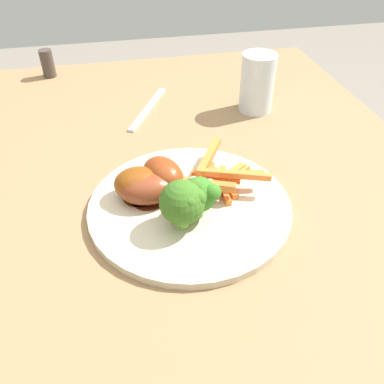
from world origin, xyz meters
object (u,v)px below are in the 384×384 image
Objects in this scene: chicken_drumstick_extra at (165,177)px; water_glass at (257,83)px; carrot_fries_pile at (218,176)px; pepper_shaker at (48,63)px; dining_table at (188,246)px; dinner_plate at (192,206)px; chicken_drumstick_far at (142,184)px; fork at (148,109)px; broccoli_floret_middle at (199,194)px; broccoli_floret_front at (184,201)px; chicken_drumstick_near at (151,189)px.

water_glass is at bearing 137.14° from chicken_drumstick_extra.
carrot_fries_pile is 2.42× the size of pepper_shaker.
dining_table is 0.14m from carrot_fries_pile.
chicken_drumstick_far reaches higher than dinner_plate.
pepper_shaker reaches higher than dining_table.
broccoli_floret_middle is at bearing -148.31° from fork.
chicken_drumstick_extra reaches higher than carrot_fries_pile.
water_glass is at bearing 146.74° from broccoli_floret_front.
dinner_plate is at bearing -173.46° from broccoli_floret_middle.
water_glass reaches higher than broccoli_floret_middle.
carrot_fries_pile is 0.58m from pepper_shaker.
carrot_fries_pile is 1.07× the size of chicken_drumstick_near.
dinner_plate is at bearing -55.12° from carrot_fries_pile.
pepper_shaker is at bearing -161.34° from chicken_drumstick_near.
pepper_shaker is at bearing 70.89° from fork.
broccoli_floret_middle is (0.03, 0.00, 0.05)m from dinner_plate.
dinner_plate is 2.55× the size of water_glass.
chicken_drumstick_near is 1.10× the size of chicken_drumstick_far.
carrot_fries_pile is (-0.03, 0.05, 0.02)m from dinner_plate.
water_glass is at bearing 136.60° from chicken_drumstick_near.
dinner_plate reaches higher than dining_table.
chicken_drumstick_far is 0.03m from chicken_drumstick_extra.
water_glass is at bearing 149.63° from carrot_fries_pile.
dinner_plate is 0.59m from pepper_shaker.
broccoli_floret_middle reaches higher than chicken_drumstick_near.
broccoli_floret_front reaches higher than chicken_drumstick_far.
carrot_fries_pile is (-0.08, 0.07, -0.02)m from broccoli_floret_front.
chicken_drumstick_far is 0.36m from water_glass.
dining_table is 7.64× the size of carrot_fries_pile.
dinner_plate is at bearing 155.06° from broccoli_floret_front.
fork reaches higher than dining_table.
dinner_plate is 0.32m from fork.
broccoli_floret_middle is 0.08m from chicken_drumstick_extra.
carrot_fries_pile reaches higher than fork.
chicken_drumstick_far is 1.01× the size of chicken_drumstick_extra.
chicken_drumstick_near is at bearing -49.36° from chicken_drumstick_extra.
pepper_shaker is at bearing -158.39° from chicken_drumstick_extra.
pepper_shaker is at bearing -121.71° from water_glass.
chicken_drumstick_near is (0.02, -0.10, 0.00)m from carrot_fries_pile.
broccoli_floret_front is at bearing -14.92° from dining_table.
dinner_plate is 2.28× the size of chicken_drumstick_far.
pepper_shaker is (-0.51, -0.28, 0.00)m from carrot_fries_pile.
chicken_drumstick_extra is 0.54m from pepper_shaker.
broccoli_floret_front is 0.56× the size of chicken_drumstick_extra.
water_glass reaches higher than broccoli_floret_front.
broccoli_floret_middle reaches higher than carrot_fries_pile.
dining_table is 0.11m from dinner_plate.
water_glass is at bearing -74.63° from fork.
chicken_drumstick_near is (-0.06, -0.04, -0.02)m from broccoli_floret_front.
broccoli_floret_front is at bearing 33.20° from chicken_drumstick_far.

